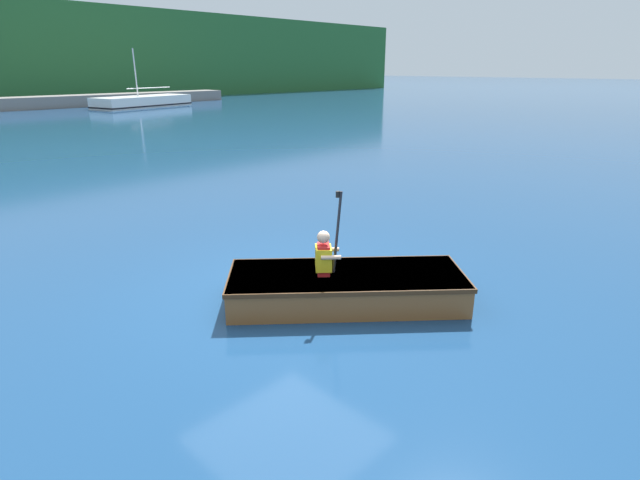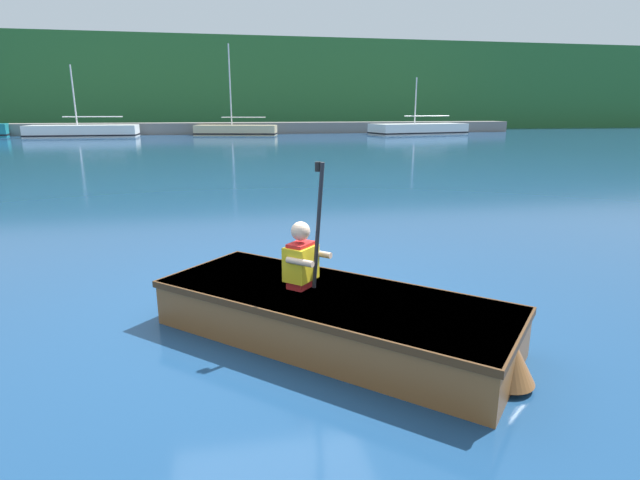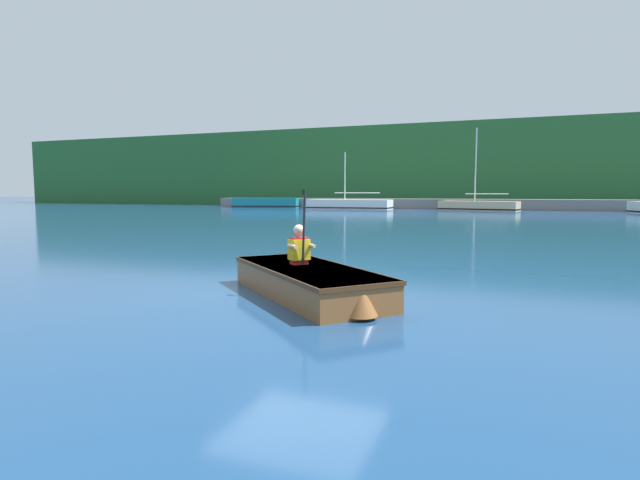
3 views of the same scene
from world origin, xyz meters
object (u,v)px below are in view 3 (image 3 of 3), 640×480
(moored_boat_dock_west_inner, at_px, (478,206))
(person_paddler, at_px, (299,247))
(moored_boat_dock_center_far, at_px, (266,203))
(rowboat_foreground, at_px, (309,280))
(moored_boat_dock_center_near, at_px, (349,205))

(moored_boat_dock_west_inner, bearing_deg, person_paddler, -90.81)
(moored_boat_dock_center_far, relative_size, person_paddler, 5.82)
(moored_boat_dock_west_inner, bearing_deg, rowboat_foreground, -90.39)
(moored_boat_dock_center_near, relative_size, rowboat_foreground, 2.43)
(moored_boat_dock_west_inner, distance_m, person_paddler, 36.14)
(moored_boat_dock_center_near, relative_size, person_paddler, 6.75)
(moored_boat_dock_west_inner, height_order, moored_boat_dock_center_near, moored_boat_dock_west_inner)
(moored_boat_dock_west_inner, relative_size, person_paddler, 5.97)
(moored_boat_dock_west_inner, height_order, moored_boat_dock_center_far, moored_boat_dock_west_inner)
(moored_boat_dock_west_inner, xyz_separation_m, rowboat_foreground, (-0.25, -36.37, -0.14))
(moored_boat_dock_west_inner, bearing_deg, moored_boat_dock_center_near, -178.28)
(person_paddler, bearing_deg, moored_boat_dock_center_near, 106.42)
(moored_boat_dock_center_far, distance_m, person_paddler, 41.07)
(moored_boat_dock_center_near, distance_m, moored_boat_dock_center_far, 8.58)
(moored_boat_dock_center_near, bearing_deg, rowboat_foreground, -73.31)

